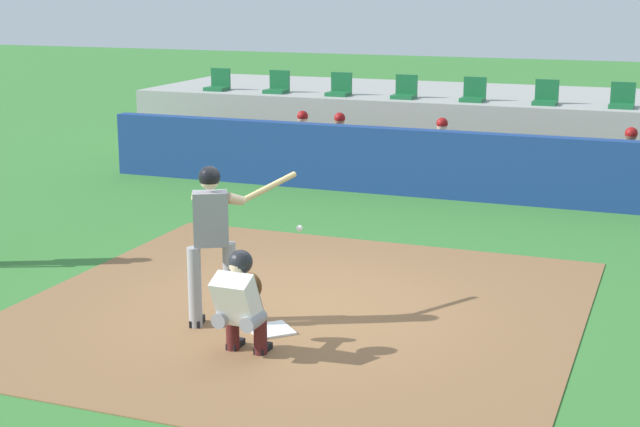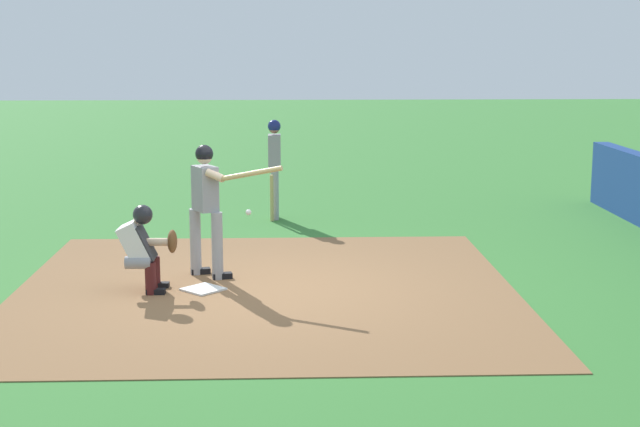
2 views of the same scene
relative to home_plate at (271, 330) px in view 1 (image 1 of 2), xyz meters
The scene contains 19 objects.
ground_plane 0.80m from the home_plate, 90.00° to the left, with size 80.00×80.00×0.00m, color #387A33.
dirt_infield 0.80m from the home_plate, 90.00° to the left, with size 6.40×6.40×0.01m, color olive.
home_plate is the anchor object (origin of this frame).
batter_at_plate 1.22m from the home_plate, behind, with size 0.84×1.29×1.80m.
catcher_crouched 0.93m from the home_plate, 90.11° to the right, with size 0.49×1.69×1.13m.
dugout_wall 7.32m from the home_plate, 90.00° to the left, with size 13.00×0.30×1.20m, color navy.
dugout_bench 8.30m from the home_plate, 90.00° to the left, with size 11.80×0.44×0.45m, color olive.
dugout_player_0 8.69m from the home_plate, 110.04° to the left, with size 0.49×0.70×1.30m.
dugout_player_1 8.46m from the home_plate, 105.09° to the left, with size 0.49×0.70×1.30m.
dugout_player_2 8.17m from the home_plate, 91.18° to the left, with size 0.49×0.70×1.30m.
dugout_player_3 8.77m from the home_plate, 68.57° to the left, with size 0.49×0.70×1.30m.
stands_platform 11.72m from the home_plate, 90.00° to the left, with size 15.00×4.40×1.40m, color #9E9E99.
stadium_seat_0 11.80m from the home_plate, 119.58° to the left, with size 0.46×0.46×0.48m.
stadium_seat_1 11.17m from the home_plate, 113.06° to the left, with size 0.46×0.46×0.48m.
stadium_seat_2 10.69m from the home_plate, 105.84° to the left, with size 0.46×0.46×0.48m.
stadium_seat_3 10.39m from the home_plate, 98.08° to the left, with size 0.46×0.46×0.48m.
stadium_seat_4 10.29m from the home_plate, 90.00° to the left, with size 0.46×0.46×0.48m.
stadium_seat_5 10.39m from the home_plate, 81.92° to the left, with size 0.46×0.46×0.48m.
stadium_seat_6 10.69m from the home_plate, 74.16° to the left, with size 0.46×0.46×0.48m.
Camera 1 is at (4.04, -9.80, 3.71)m, focal length 53.53 mm.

